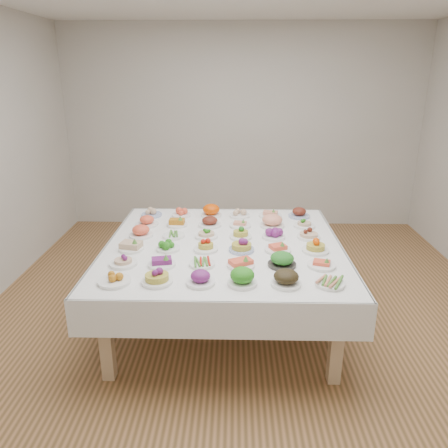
{
  "coord_description": "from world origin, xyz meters",
  "views": [
    {
      "loc": [
        -0.11,
        -3.74,
        2.16
      ],
      "look_at": [
        -0.2,
        -0.08,
        0.88
      ],
      "focal_mm": 35.0,
      "sensor_mm": 36.0,
      "label": 1
    }
  ],
  "objects_px": {
    "display_table": "(224,251)",
    "dish_18": "(141,231)",
    "dish_0": "(114,278)",
    "dish_35": "(299,212)"
  },
  "relations": [
    {
      "from": "display_table",
      "to": "dish_0",
      "type": "bearing_deg",
      "value": -134.7
    },
    {
      "from": "display_table",
      "to": "dish_0",
      "type": "distance_m",
      "value": 1.07
    },
    {
      "from": "dish_18",
      "to": "dish_35",
      "type": "xyz_separation_m",
      "value": [
        1.51,
        0.6,
        0.0
      ]
    },
    {
      "from": "display_table",
      "to": "dish_18",
      "type": "height_order",
      "value": "dish_18"
    },
    {
      "from": "display_table",
      "to": "dish_35",
      "type": "relative_size",
      "value": 9.6
    },
    {
      "from": "dish_0",
      "to": "dish_18",
      "type": "xyz_separation_m",
      "value": [
        0.0,
        0.92,
        0.01
      ]
    },
    {
      "from": "dish_18",
      "to": "display_table",
      "type": "bearing_deg",
      "value": -12.11
    },
    {
      "from": "dish_0",
      "to": "dish_18",
      "type": "bearing_deg",
      "value": 89.96
    },
    {
      "from": "dish_18",
      "to": "dish_35",
      "type": "height_order",
      "value": "dish_35"
    },
    {
      "from": "display_table",
      "to": "dish_35",
      "type": "distance_m",
      "value": 1.08
    }
  ]
}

